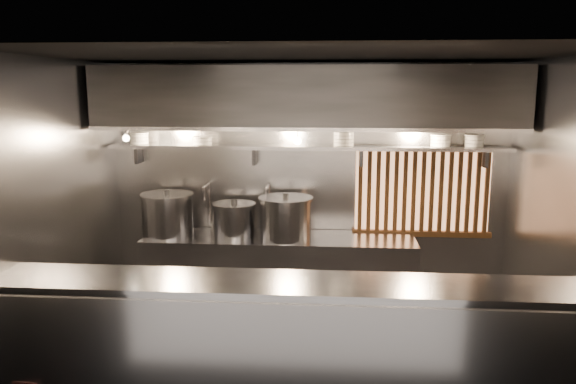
# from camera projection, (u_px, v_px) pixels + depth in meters

# --- Properties ---
(floor) EXTENTS (4.50, 4.50, 0.00)m
(floor) POSITION_uv_depth(u_px,v_px,m) (300.00, 362.00, 5.26)
(floor) COLOR black
(floor) RESTS_ON ground
(ceiling) EXTENTS (4.50, 4.50, 0.00)m
(ceiling) POSITION_uv_depth(u_px,v_px,m) (301.00, 55.00, 4.74)
(ceiling) COLOR black
(ceiling) RESTS_ON wall_back
(wall_back) EXTENTS (4.50, 0.00, 4.50)m
(wall_back) POSITION_uv_depth(u_px,v_px,m) (308.00, 187.00, 6.47)
(wall_back) COLOR gray
(wall_back) RESTS_ON floor
(wall_left) EXTENTS (0.00, 3.00, 3.00)m
(wall_left) POSITION_uv_depth(u_px,v_px,m) (57.00, 212.00, 5.17)
(wall_left) COLOR gray
(wall_left) RESTS_ON floor
(wall_right) EXTENTS (0.00, 3.00, 3.00)m
(wall_right) POSITION_uv_depth(u_px,v_px,m) (561.00, 221.00, 4.83)
(wall_right) COLOR gray
(wall_right) RESTS_ON floor
(serving_counter) EXTENTS (4.50, 0.56, 1.13)m
(serving_counter) POSITION_uv_depth(u_px,v_px,m) (292.00, 353.00, 4.21)
(serving_counter) COLOR #9F9FA4
(serving_counter) RESTS_ON floor
(cooking_bench) EXTENTS (3.00, 0.70, 0.90)m
(cooking_bench) POSITION_uv_depth(u_px,v_px,m) (279.00, 275.00, 6.31)
(cooking_bench) COLOR #9F9FA4
(cooking_bench) RESTS_ON floor
(bowl_shelf) EXTENTS (4.40, 0.34, 0.04)m
(bowl_shelf) POSITION_uv_depth(u_px,v_px,m) (307.00, 147.00, 6.20)
(bowl_shelf) COLOR #9F9FA4
(bowl_shelf) RESTS_ON wall_back
(exhaust_hood) EXTENTS (4.40, 0.81, 0.65)m
(exhaust_hood) POSITION_uv_depth(u_px,v_px,m) (307.00, 98.00, 5.89)
(exhaust_hood) COLOR #2D2D30
(exhaust_hood) RESTS_ON ceiling
(wood_screen) EXTENTS (1.56, 0.09, 1.04)m
(wood_screen) POSITION_uv_depth(u_px,v_px,m) (423.00, 191.00, 6.32)
(wood_screen) COLOR #FFAF72
(wood_screen) RESTS_ON wall_back
(faucet_left) EXTENTS (0.04, 0.30, 0.50)m
(faucet_left) POSITION_uv_depth(u_px,v_px,m) (207.00, 196.00, 6.45)
(faucet_left) COLOR silver
(faucet_left) RESTS_ON wall_back
(faucet_right) EXTENTS (0.04, 0.30, 0.50)m
(faucet_right) POSITION_uv_depth(u_px,v_px,m) (268.00, 197.00, 6.39)
(faucet_right) COLOR silver
(faucet_right) RESTS_ON wall_back
(heat_lamp) EXTENTS (0.25, 0.35, 0.20)m
(heat_lamp) POSITION_uv_depth(u_px,v_px,m) (124.00, 133.00, 5.86)
(heat_lamp) COLOR #9F9FA4
(heat_lamp) RESTS_ON exhaust_hood
(pendant_bulb) EXTENTS (0.09, 0.09, 0.19)m
(pendant_bulb) POSITION_uv_depth(u_px,v_px,m) (298.00, 141.00, 6.08)
(pendant_bulb) COLOR #2D2D30
(pendant_bulb) RESTS_ON exhaust_hood
(stock_pot_left) EXTENTS (0.55, 0.55, 0.41)m
(stock_pot_left) POSITION_uv_depth(u_px,v_px,m) (234.00, 219.00, 6.24)
(stock_pot_left) COLOR #9F9FA4
(stock_pot_left) RESTS_ON cooking_bench
(stock_pot_mid) EXTENTS (0.77, 0.77, 0.51)m
(stock_pot_mid) POSITION_uv_depth(u_px,v_px,m) (167.00, 214.00, 6.27)
(stock_pot_mid) COLOR #9F9FA4
(stock_pot_mid) RESTS_ON cooking_bench
(stock_pot_right) EXTENTS (0.77, 0.77, 0.50)m
(stock_pot_right) POSITION_uv_depth(u_px,v_px,m) (286.00, 218.00, 6.13)
(stock_pot_right) COLOR #9F9FA4
(stock_pot_right) RESTS_ON cooking_bench
(bowl_stack_0) EXTENTS (0.22, 0.22, 0.13)m
(bowl_stack_0) POSITION_uv_depth(u_px,v_px,m) (139.00, 138.00, 6.34)
(bowl_stack_0) COLOR white
(bowl_stack_0) RESTS_ON bowl_shelf
(bowl_stack_1) EXTENTS (0.23, 0.23, 0.09)m
(bowl_stack_1) POSITION_uv_depth(u_px,v_px,m) (202.00, 140.00, 6.28)
(bowl_stack_1) COLOR white
(bowl_stack_1) RESTS_ON bowl_shelf
(bowl_stack_2) EXTENTS (0.23, 0.23, 0.17)m
(bowl_stack_2) POSITION_uv_depth(u_px,v_px,m) (344.00, 138.00, 6.15)
(bowl_stack_2) COLOR white
(bowl_stack_2) RESTS_ON bowl_shelf
(bowl_stack_3) EXTENTS (0.23, 0.23, 0.13)m
(bowl_stack_3) POSITION_uv_depth(u_px,v_px,m) (441.00, 140.00, 6.08)
(bowl_stack_3) COLOR white
(bowl_stack_3) RESTS_ON bowl_shelf
(bowl_stack_4) EXTENTS (0.21, 0.21, 0.13)m
(bowl_stack_4) POSITION_uv_depth(u_px,v_px,m) (474.00, 141.00, 6.05)
(bowl_stack_4) COLOR white
(bowl_stack_4) RESTS_ON bowl_shelf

